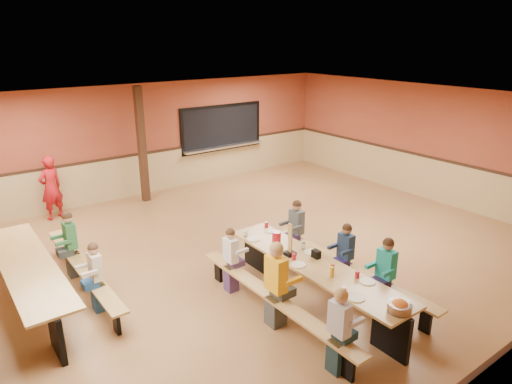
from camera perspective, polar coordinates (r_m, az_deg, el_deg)
ground at (r=9.07m, az=-0.97°, el=-8.40°), size 12.00×12.00×0.00m
room_envelope at (r=8.78m, az=-1.00°, el=-4.40°), size 12.04×10.04×3.02m
kitchen_pass_through at (r=13.89m, az=-4.27°, el=7.77°), size 2.78×0.28×1.38m
structural_post at (r=12.14m, az=-14.08°, el=5.68°), size 0.18×0.18×3.00m
cafeteria_table_main at (r=7.49m, az=7.13°, el=-10.28°), size 1.91×3.70×0.74m
cafeteria_table_second at (r=8.26m, az=-26.49°, el=-9.36°), size 1.91×3.70×0.74m
seated_child_white_left at (r=6.16m, az=10.31°, el=-16.78°), size 0.36×0.30×1.20m
seated_adult_yellow at (r=6.90m, az=2.52°, el=-11.55°), size 0.43×0.35×1.34m
seated_child_grey_left at (r=7.80m, az=-3.17°, el=-8.56°), size 0.33×0.27×1.14m
seated_child_teal_right at (r=7.57m, az=15.85°, el=-9.90°), size 0.37×0.30×1.22m
seated_child_navy_right at (r=8.05m, az=11.08°, el=-7.88°), size 0.35×0.29×1.17m
seated_child_char_right at (r=8.84m, az=5.04°, el=-4.87°), size 0.37×0.30×1.21m
seated_child_green_sec at (r=8.88m, az=-22.11°, el=-6.16°), size 0.38×0.31×1.22m
seated_child_tan_sec at (r=7.69m, az=-19.29°, el=-10.07°), size 0.34×0.28×1.15m
standing_woman at (r=11.78m, az=-24.27°, el=0.48°), size 0.66×0.55×1.55m
punch_pitcher at (r=7.95m, az=2.58°, el=-5.73°), size 0.16×0.16×0.22m
chip_bowl at (r=6.42m, az=17.52°, el=-13.49°), size 0.32×0.32×0.15m
napkin_dispenser at (r=7.54m, az=7.53°, el=-7.69°), size 0.10×0.14×0.13m
condiment_mustard at (r=7.00m, az=9.45°, el=-9.85°), size 0.06×0.06×0.17m
condiment_ketchup at (r=7.07m, az=9.54°, el=-9.56°), size 0.06×0.06×0.17m
table_paddle at (r=7.55m, az=4.27°, el=-6.94°), size 0.16×0.16×0.56m
place_settings at (r=7.37m, az=7.21°, el=-8.45°), size 0.65×3.30×0.11m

